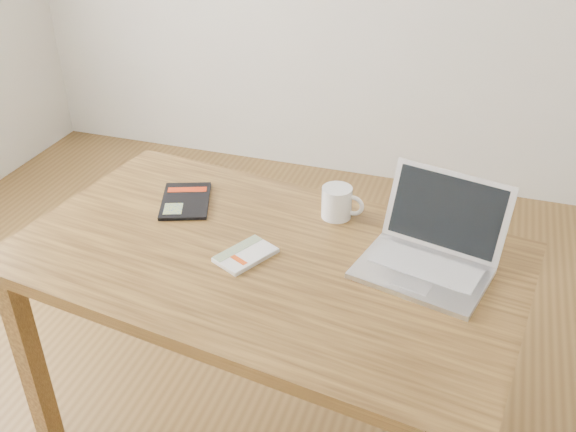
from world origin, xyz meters
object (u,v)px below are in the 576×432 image
(desk, at_px, (265,279))
(black_guidebook, at_px, (185,201))
(laptop, at_px, (430,250))
(coffee_mug, at_px, (338,202))
(white_guidebook, at_px, (246,255))

(desk, relative_size, black_guidebook, 5.82)
(laptop, height_order, coffee_mug, laptop)
(desk, xyz_separation_m, white_guidebook, (-0.05, -0.03, 0.10))
(white_guidebook, bearing_deg, coffee_mug, 83.40)
(coffee_mug, bearing_deg, black_guidebook, -167.98)
(black_guidebook, xyz_separation_m, coffee_mug, (0.48, 0.07, 0.05))
(black_guidebook, distance_m, coffee_mug, 0.49)
(white_guidebook, xyz_separation_m, black_guidebook, (-0.29, 0.22, -0.00))
(desk, bearing_deg, laptop, 19.18)
(desk, bearing_deg, white_guidebook, -137.65)
(desk, distance_m, laptop, 0.48)
(white_guidebook, relative_size, coffee_mug, 1.45)
(white_guidebook, bearing_deg, black_guidebook, 169.37)
(desk, height_order, black_guidebook, black_guidebook)
(desk, distance_m, white_guidebook, 0.11)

